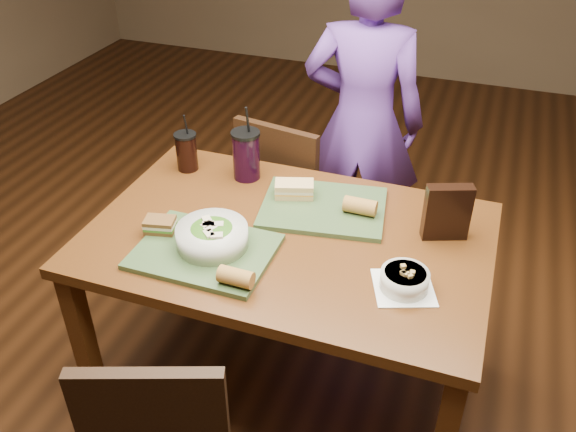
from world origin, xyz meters
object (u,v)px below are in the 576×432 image
object	(u,v)px
cup_berry	(246,155)
dining_table	(288,255)
soup_bowl	(405,280)
baguette_far	(360,206)
tray_far	(323,208)
baguette_near	(236,277)
tray_near	(205,252)
chip_bag	(447,212)
sandwich_far	(294,189)
diner	(363,123)
chair_far	(284,198)
cup_cola	(187,151)
salad_bowl	(212,235)
sandwich_near	(160,225)

from	to	relation	value
cup_berry	dining_table	bearing A→B (deg)	-47.46
soup_bowl	baguette_far	size ratio (longest dim) A/B	1.98
tray_far	baguette_near	distance (m)	0.50
tray_near	chip_bag	xyz separation A→B (m)	(0.69, 0.34, 0.09)
sandwich_far	baguette_far	world-z (taller)	baguette_far
baguette_far	baguette_near	bearing A→B (deg)	-117.19
diner	soup_bowl	distance (m)	1.12
chair_far	chip_bag	size ratio (longest dim) A/B	4.57
dining_table	diner	bearing A→B (deg)	88.30
cup_cola	cup_berry	xyz separation A→B (m)	(0.24, 0.02, 0.02)
diner	cup_berry	distance (m)	0.69
salad_bowl	baguette_far	distance (m)	0.51
baguette_far	chip_bag	world-z (taller)	chip_bag
cup_cola	baguette_near	bearing A→B (deg)	-51.75
tray_far	sandwich_far	size ratio (longest dim) A/B	2.79
chair_far	diner	distance (m)	0.48
sandwich_near	chip_bag	size ratio (longest dim) A/B	0.57
chair_far	sandwich_far	bearing A→B (deg)	-65.00
soup_bowl	sandwich_near	world-z (taller)	soup_bowl
dining_table	salad_bowl	bearing A→B (deg)	-140.51
chair_far	baguette_far	bearing A→B (deg)	-44.66
soup_bowl	tray_far	bearing A→B (deg)	137.14
cup_cola	cup_berry	size ratio (longest dim) A/B	0.79
sandwich_far	cup_cola	bearing A→B (deg)	170.89
baguette_near	cup_berry	xyz separation A→B (m)	(-0.22, 0.60, 0.05)
diner	tray_near	world-z (taller)	diner
chair_far	soup_bowl	world-z (taller)	chair_far
sandwich_near	chip_bag	xyz separation A→B (m)	(0.87, 0.30, 0.05)
cup_berry	cup_cola	bearing A→B (deg)	-175.45
cup_cola	chip_bag	distance (m)	0.99
chair_far	tray_near	distance (m)	0.83
cup_berry	diner	bearing A→B (deg)	64.41
diner	cup_cola	size ratio (longest dim) A/B	6.48
sandwich_near	baguette_near	size ratio (longest dim) A/B	1.05
baguette_near	cup_cola	world-z (taller)	cup_cola
chair_far	cup_cola	size ratio (longest dim) A/B	3.79
sandwich_far	cup_berry	world-z (taller)	cup_berry
chair_far	chip_bag	distance (m)	0.91
soup_bowl	baguette_far	distance (m)	0.38
sandwich_far	cup_berry	bearing A→B (deg)	157.24
tray_near	chip_bag	bearing A→B (deg)	26.52
cup_berry	tray_far	bearing A→B (deg)	-19.51
sandwich_near	sandwich_far	distance (m)	0.48
baguette_far	chip_bag	bearing A→B (deg)	-3.40
tray_far	salad_bowl	bearing A→B (deg)	-128.06
chair_far	cup_berry	xyz separation A→B (m)	(-0.04, -0.30, 0.36)
tray_far	soup_bowl	size ratio (longest dim) A/B	1.91
salad_bowl	cup_cola	distance (m)	0.53
tray_far	baguette_far	xyz separation A→B (m)	(0.13, -0.00, 0.04)
sandwich_far	baguette_near	bearing A→B (deg)	-90.08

